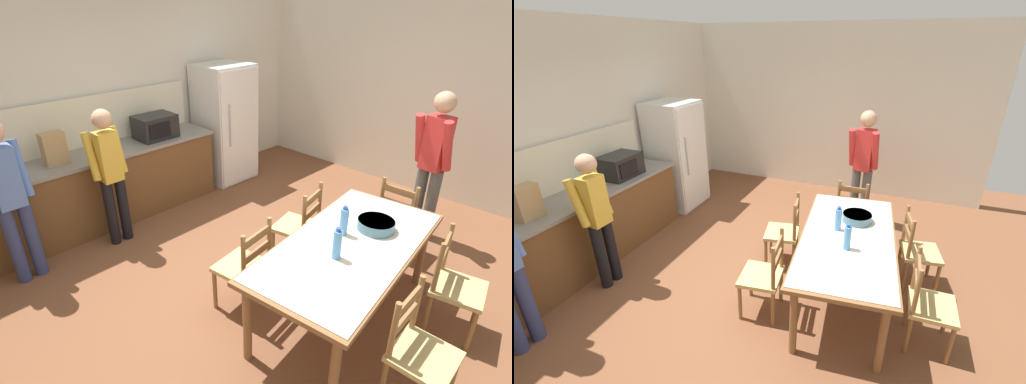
% 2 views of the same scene
% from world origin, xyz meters
% --- Properties ---
extents(ground_plane, '(8.32, 8.32, 0.00)m').
position_xyz_m(ground_plane, '(0.00, 0.00, 0.00)').
color(ground_plane, brown).
extents(wall_back, '(6.52, 0.12, 2.90)m').
position_xyz_m(wall_back, '(0.00, 2.66, 1.45)').
color(wall_back, silver).
rests_on(wall_back, ground).
extents(wall_right, '(0.12, 5.20, 2.90)m').
position_xyz_m(wall_right, '(3.26, 0.00, 1.45)').
color(wall_right, silver).
rests_on(wall_right, ground).
extents(kitchen_counter, '(3.62, 0.66, 0.92)m').
position_xyz_m(kitchen_counter, '(-0.76, 2.23, 0.46)').
color(kitchen_counter, brown).
rests_on(kitchen_counter, ground).
extents(counter_splashback, '(3.58, 0.03, 0.60)m').
position_xyz_m(counter_splashback, '(-0.76, 2.54, 1.22)').
color(counter_splashback, '#EFE8CB').
rests_on(counter_splashback, kitchen_counter).
extents(refrigerator, '(0.74, 0.73, 1.74)m').
position_xyz_m(refrigerator, '(1.53, 2.19, 0.87)').
color(refrigerator, white).
rests_on(refrigerator, ground).
extents(microwave, '(0.50, 0.39, 0.30)m').
position_xyz_m(microwave, '(0.34, 2.21, 1.07)').
color(microwave, black).
rests_on(microwave, kitchen_counter).
extents(paper_bag, '(0.24, 0.16, 0.36)m').
position_xyz_m(paper_bag, '(-0.94, 2.20, 1.10)').
color(paper_bag, tan).
rests_on(paper_bag, kitchen_counter).
extents(dining_table, '(2.06, 1.16, 0.77)m').
position_xyz_m(dining_table, '(0.19, -0.88, 0.70)').
color(dining_table, brown).
rests_on(dining_table, ground).
extents(bottle_near_centre, '(0.07, 0.07, 0.27)m').
position_xyz_m(bottle_near_centre, '(-0.05, -0.90, 0.90)').
color(bottle_near_centre, '#4C8ED6').
rests_on(bottle_near_centre, dining_table).
extents(bottle_off_centre, '(0.07, 0.07, 0.27)m').
position_xyz_m(bottle_off_centre, '(0.28, -0.75, 0.90)').
color(bottle_off_centre, '#4C8ED6').
rests_on(bottle_off_centre, dining_table).
extents(serving_bowl, '(0.32, 0.32, 0.09)m').
position_xyz_m(serving_bowl, '(0.54, -0.91, 0.82)').
color(serving_bowl, slate).
rests_on(serving_bowl, dining_table).
extents(chair_head_end, '(0.41, 0.43, 0.91)m').
position_xyz_m(chair_head_end, '(1.46, -0.73, 0.44)').
color(chair_head_end, olive).
rests_on(chair_head_end, ground).
extents(chair_side_far_left, '(0.47, 0.45, 0.91)m').
position_xyz_m(chair_side_far_left, '(-0.33, -0.17, 0.44)').
color(chair_side_far_left, olive).
rests_on(chair_side_far_left, ground).
extents(chair_side_near_right, '(0.49, 0.47, 0.91)m').
position_xyz_m(chair_side_near_right, '(0.72, -1.59, 0.44)').
color(chair_side_near_right, olive).
rests_on(chair_side_near_right, ground).
extents(chair_side_near_left, '(0.43, 0.41, 0.91)m').
position_xyz_m(chair_side_near_left, '(-0.16, -1.68, 0.44)').
color(chair_side_near_left, olive).
rests_on(chair_side_near_left, ground).
extents(chair_side_far_right, '(0.49, 0.48, 0.91)m').
position_xyz_m(chair_side_far_right, '(0.55, -0.07, 0.44)').
color(chair_side_far_right, olive).
rests_on(chair_side_far_right, ground).
extents(person_at_counter, '(0.39, 0.27, 1.57)m').
position_xyz_m(person_at_counter, '(-0.58, 1.69, 0.88)').
color(person_at_counter, black).
rests_on(person_at_counter, ground).
extents(person_by_table, '(0.34, 0.47, 1.72)m').
position_xyz_m(person_by_table, '(2.02, -0.75, 0.97)').
color(person_by_table, '#4C4C4C').
rests_on(person_by_table, ground).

